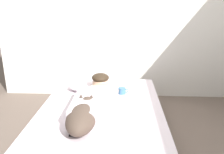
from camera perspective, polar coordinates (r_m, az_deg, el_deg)
back_wall at (r=3.44m, az=3.61°, el=15.48°), size 3.82×0.12×2.50m
bed at (r=2.51m, az=-2.68°, el=-11.39°), size 1.32×2.02×0.34m
pillow at (r=2.90m, az=-5.67°, el=-2.28°), size 0.52×0.32×0.11m
person_lying at (r=2.39m, az=-3.71°, el=-5.48°), size 0.43×0.92×0.27m
dog at (r=2.06m, az=-7.38°, el=-9.74°), size 0.26×0.57×0.21m
coffee_cup at (r=2.80m, az=2.51°, el=-3.41°), size 0.12×0.09×0.07m
cell_phone at (r=2.04m, az=-9.31°, el=-13.27°), size 0.07×0.14×0.01m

